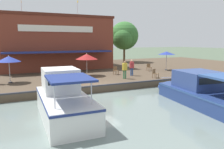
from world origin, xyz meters
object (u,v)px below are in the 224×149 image
at_px(cafe_chair_under_first_umbrella, 149,67).
at_px(cafe_chair_back_row_seat, 116,70).
at_px(motorboat_distant_upstream, 62,99).
at_px(patio_umbrella_near_quay_edge, 87,57).
at_px(motorboat_outer_channel, 202,92).
at_px(waterfront_restaurant, 52,43).
at_px(cafe_chair_far_corner_seat, 155,73).
at_px(patio_umbrella_by_entrance, 167,53).
at_px(person_near_entrance, 132,66).
at_px(tree_upstream_bank, 124,36).
at_px(person_mid_patio, 125,68).
at_px(patio_umbrella_back_row, 9,59).

relative_size(cafe_chair_under_first_umbrella, cafe_chair_back_row_seat, 1.00).
bearing_deg(motorboat_distant_upstream, patio_umbrella_near_quay_edge, 154.10).
relative_size(cafe_chair_back_row_seat, motorboat_outer_channel, 0.09).
relative_size(waterfront_restaurant, cafe_chair_far_corner_seat, 16.72).
bearing_deg(motorboat_distant_upstream, patio_umbrella_by_entrance, 122.91).
height_order(cafe_chair_back_row_seat, person_near_entrance, person_near_entrance).
bearing_deg(tree_upstream_bank, motorboat_distant_upstream, -35.56).
distance_m(cafe_chair_far_corner_seat, motorboat_outer_channel, 6.92).
bearing_deg(motorboat_outer_channel, waterfront_restaurant, -162.19).
bearing_deg(cafe_chair_far_corner_seat, patio_umbrella_by_entrance, 131.78).
height_order(person_mid_patio, motorboat_outer_channel, person_mid_patio).
xyz_separation_m(cafe_chair_under_first_umbrella, motorboat_outer_channel, (11.25, -3.52, -0.28)).
bearing_deg(person_mid_patio, cafe_chair_back_row_seat, 172.04).
height_order(patio_umbrella_back_row, patio_umbrella_by_entrance, patio_umbrella_by_entrance).
xyz_separation_m(person_mid_patio, motorboat_distant_upstream, (6.16, -7.18, -0.68)).
distance_m(patio_umbrella_near_quay_edge, tree_upstream_bank, 15.66).
bearing_deg(patio_umbrella_back_row, tree_upstream_bank, 125.40).
height_order(cafe_chair_far_corner_seat, person_near_entrance, person_near_entrance).
bearing_deg(cafe_chair_under_first_umbrella, patio_umbrella_by_entrance, 83.27).
height_order(patio_umbrella_by_entrance, cafe_chair_under_first_umbrella, patio_umbrella_by_entrance).
relative_size(patio_umbrella_back_row, person_near_entrance, 1.41).
bearing_deg(cafe_chair_under_first_umbrella, person_near_entrance, -58.04).
bearing_deg(patio_umbrella_back_row, motorboat_outer_channel, 48.92).
bearing_deg(patio_umbrella_near_quay_edge, motorboat_distant_upstream, -25.90).
height_order(waterfront_restaurant, person_near_entrance, waterfront_restaurant).
bearing_deg(patio_umbrella_back_row, cafe_chair_far_corner_seat, 76.09).
bearing_deg(waterfront_restaurant, person_mid_patio, 21.31).
bearing_deg(cafe_chair_far_corner_seat, motorboat_outer_channel, -9.80).
bearing_deg(motorboat_outer_channel, person_mid_patio, -167.75).
bearing_deg(motorboat_outer_channel, motorboat_distant_upstream, -99.55).
bearing_deg(person_mid_patio, cafe_chair_under_first_umbrella, 124.85).
relative_size(patio_umbrella_back_row, person_mid_patio, 1.37).
bearing_deg(motorboat_distant_upstream, cafe_chair_back_row_seat, 139.51).
height_order(person_near_entrance, person_mid_patio, person_mid_patio).
distance_m(motorboat_distant_upstream, tree_upstream_bank, 25.93).
height_order(waterfront_restaurant, motorboat_outer_channel, waterfront_restaurant).
height_order(cafe_chair_under_first_umbrella, motorboat_outer_channel, motorboat_outer_channel).
distance_m(person_near_entrance, motorboat_distant_upstream, 11.50).
bearing_deg(motorboat_distant_upstream, person_mid_patio, 130.64).
bearing_deg(motorboat_distant_upstream, motorboat_outer_channel, 80.45).
xyz_separation_m(person_near_entrance, motorboat_distant_upstream, (7.49, -8.70, -0.65)).
relative_size(patio_umbrella_by_entrance, person_near_entrance, 1.41).
relative_size(patio_umbrella_near_quay_edge, person_near_entrance, 1.38).
bearing_deg(tree_upstream_bank, patio_umbrella_near_quay_edge, -42.04).
distance_m(person_near_entrance, motorboat_outer_channel, 9.01).
relative_size(waterfront_restaurant, motorboat_distant_upstream, 2.08).
distance_m(cafe_chair_under_first_umbrella, cafe_chair_back_row_seat, 4.89).
xyz_separation_m(cafe_chair_under_first_umbrella, person_mid_patio, (3.61, -5.18, 0.57)).
xyz_separation_m(waterfront_restaurant, cafe_chair_back_row_seat, (8.90, 4.89, -2.82)).
relative_size(person_mid_patio, tree_upstream_bank, 0.25).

